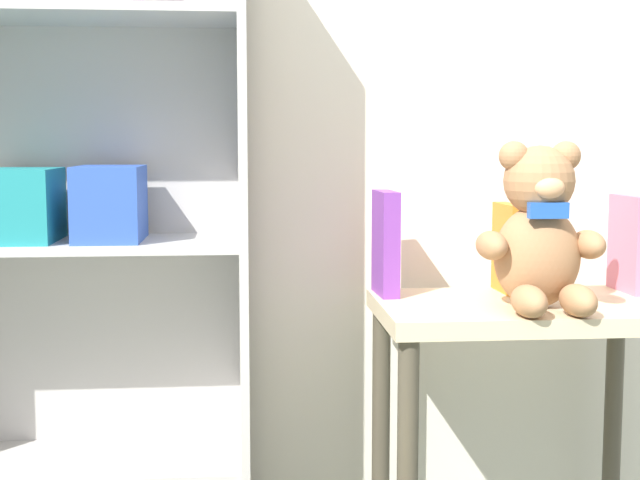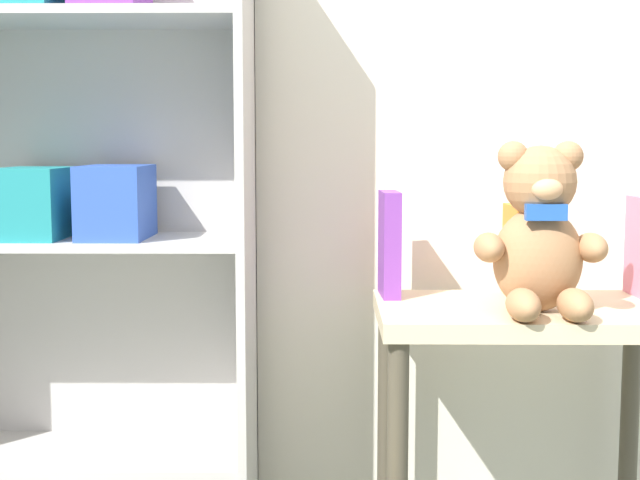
% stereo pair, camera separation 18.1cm
% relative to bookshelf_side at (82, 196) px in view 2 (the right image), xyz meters
% --- Properties ---
extents(wall_back, '(4.80, 0.06, 2.50)m').
position_rel_bookshelf_side_xyz_m(wall_back, '(0.86, 0.15, 0.43)').
color(wall_back, silver).
rests_on(wall_back, ground_plane).
extents(bookshelf_side, '(0.73, 0.28, 1.45)m').
position_rel_bookshelf_side_xyz_m(bookshelf_side, '(0.00, 0.00, 0.00)').
color(bookshelf_side, '#BCB7B2').
rests_on(bookshelf_side, ground_plane).
extents(display_table, '(0.59, 0.38, 0.61)m').
position_rel_bookshelf_side_xyz_m(display_table, '(0.92, -0.15, -0.32)').
color(display_table, beige).
rests_on(display_table, ground_plane).
extents(teddy_bear, '(0.25, 0.23, 0.33)m').
position_rel_bookshelf_side_xyz_m(teddy_bear, '(0.93, -0.22, -0.06)').
color(teddy_bear, '#A8754C').
rests_on(teddy_bear, display_table).
extents(book_standing_purple, '(0.04, 0.13, 0.22)m').
position_rel_bookshelf_side_xyz_m(book_standing_purple, '(0.66, -0.03, -0.10)').
color(book_standing_purple, purple).
rests_on(book_standing_purple, display_table).
extents(book_standing_orange, '(0.03, 0.14, 0.19)m').
position_rel_bookshelf_side_xyz_m(book_standing_orange, '(0.92, -0.03, -0.11)').
color(book_standing_orange, orange).
rests_on(book_standing_orange, display_table).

